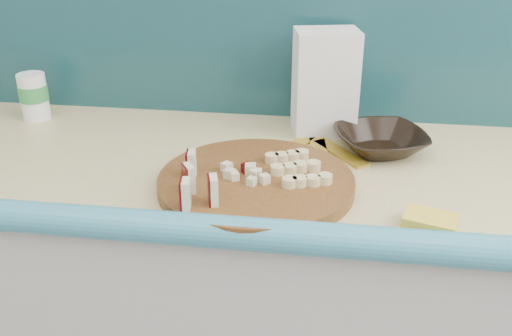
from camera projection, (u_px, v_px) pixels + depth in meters
name	position (u px, v px, depth m)	size (l,w,h in m)	color
kitchen_counter	(222.00, 318.00, 1.46)	(2.20, 0.63, 0.91)	beige
backsplash	(237.00, 17.00, 1.41)	(2.20, 0.02, 0.50)	teal
cutting_board	(256.00, 183.00, 1.12)	(0.39, 0.39, 0.02)	#47290F
apple_wedges	(194.00, 181.00, 1.04)	(0.09, 0.16, 0.05)	beige
apple_chunks	(244.00, 175.00, 1.11)	(0.06, 0.06, 0.02)	beige
banana_slices	(296.00, 168.00, 1.14)	(0.14, 0.16, 0.02)	#DCC686
brown_bowl	(380.00, 141.00, 1.28)	(0.20, 0.20, 0.05)	black
flour_bag	(325.00, 83.00, 1.34)	(0.14, 0.10, 0.25)	white
canister	(34.00, 95.00, 1.45)	(0.07, 0.07, 0.12)	white
sponge	(430.00, 222.00, 0.99)	(0.09, 0.06, 0.03)	yellow
banana_peel	(316.00, 149.00, 1.29)	(0.23, 0.19, 0.01)	gold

